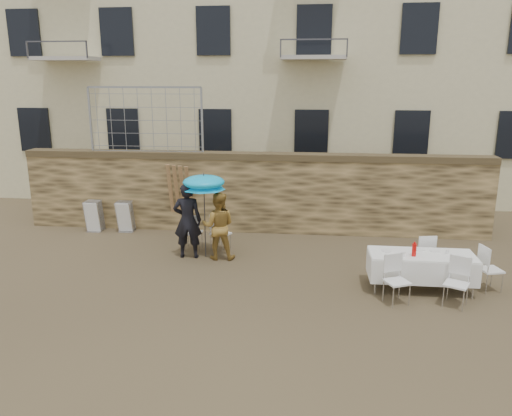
# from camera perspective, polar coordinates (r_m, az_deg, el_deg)

# --- Properties ---
(ground) EXTENTS (80.00, 80.00, 0.00)m
(ground) POSITION_cam_1_polar(r_m,az_deg,el_deg) (9.73, -3.82, -11.23)
(ground) COLOR brown
(ground) RESTS_ON ground
(stone_wall) EXTENTS (13.00, 0.50, 2.20)m
(stone_wall) POSITION_cam_1_polar(r_m,az_deg,el_deg) (14.06, -0.38, 1.72)
(stone_wall) COLOR brown
(stone_wall) RESTS_ON ground
(chain_link_fence) EXTENTS (3.20, 0.06, 1.80)m
(chain_link_fence) POSITION_cam_1_polar(r_m,az_deg,el_deg) (14.41, -12.51, 9.75)
(chain_link_fence) COLOR gray
(chain_link_fence) RESTS_ON stone_wall
(man_suit) EXTENTS (0.72, 0.51, 1.85)m
(man_suit) POSITION_cam_1_polar(r_m,az_deg,el_deg) (12.08, -7.83, -1.44)
(man_suit) COLOR black
(man_suit) RESTS_ON ground
(woman_dress) EXTENTS (0.83, 0.67, 1.64)m
(woman_dress) POSITION_cam_1_polar(r_m,az_deg,el_deg) (11.95, -4.32, -2.05)
(woman_dress) COLOR gold
(woman_dress) RESTS_ON ground
(umbrella) EXTENTS (1.04, 1.04, 1.91)m
(umbrella) POSITION_cam_1_polar(r_m,az_deg,el_deg) (11.88, -5.98, 2.66)
(umbrella) COLOR #3F3F44
(umbrella) RESTS_ON ground
(couple_chair_left) EXTENTS (0.48, 0.48, 0.96)m
(couple_chair_left) POSITION_cam_1_polar(r_m,az_deg,el_deg) (12.72, -7.17, -2.69)
(couple_chair_left) COLOR white
(couple_chair_left) RESTS_ON ground
(couple_chair_right) EXTENTS (0.66, 0.66, 0.96)m
(couple_chair_right) POSITION_cam_1_polar(r_m,az_deg,el_deg) (12.58, -4.06, -2.80)
(couple_chair_right) COLOR white
(couple_chair_right) RESTS_ON ground
(banquet_table) EXTENTS (2.10, 0.85, 0.78)m
(banquet_table) POSITION_cam_1_polar(r_m,az_deg,el_deg) (10.75, 18.45, -5.21)
(banquet_table) COLOR white
(banquet_table) RESTS_ON ground
(soda_bottle) EXTENTS (0.09, 0.09, 0.26)m
(soda_bottle) POSITION_cam_1_polar(r_m,az_deg,el_deg) (10.51, 17.63, -4.58)
(soda_bottle) COLOR red
(soda_bottle) RESTS_ON banquet_table
(table_chair_front_left) EXTENTS (0.63, 0.63, 0.96)m
(table_chair_front_left) POSITION_cam_1_polar(r_m,az_deg,el_deg) (10.03, 15.83, -7.97)
(table_chair_front_left) COLOR white
(table_chair_front_left) RESTS_ON ground
(table_chair_front_right) EXTENTS (0.65, 0.65, 0.96)m
(table_chair_front_right) POSITION_cam_1_polar(r_m,az_deg,el_deg) (10.28, 21.94, -7.95)
(table_chair_front_right) COLOR white
(table_chair_front_right) RESTS_ON ground
(table_chair_back) EXTENTS (0.57, 0.57, 0.96)m
(table_chair_back) POSITION_cam_1_polar(r_m,az_deg,el_deg) (11.61, 18.52, -5.06)
(table_chair_back) COLOR white
(table_chair_back) RESTS_ON ground
(table_chair_side) EXTENTS (0.59, 0.59, 0.96)m
(table_chair_side) POSITION_cam_1_polar(r_m,az_deg,el_deg) (11.30, 25.23, -6.26)
(table_chair_side) COLOR white
(table_chair_side) RESTS_ON ground
(chair_stack_left) EXTENTS (0.46, 0.47, 0.92)m
(chair_stack_left) POSITION_cam_1_polar(r_m,az_deg,el_deg) (15.00, -17.76, -0.68)
(chair_stack_left) COLOR white
(chair_stack_left) RESTS_ON ground
(chair_stack_right) EXTENTS (0.46, 0.40, 0.92)m
(chair_stack_right) POSITION_cam_1_polar(r_m,az_deg,el_deg) (14.66, -14.54, -0.80)
(chair_stack_right) COLOR white
(chair_stack_right) RESTS_ON ground
(wood_planks) EXTENTS (0.70, 0.20, 2.00)m
(wood_planks) POSITION_cam_1_polar(r_m,az_deg,el_deg) (14.11, -8.48, 1.19)
(wood_planks) COLOR #A37749
(wood_planks) RESTS_ON ground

